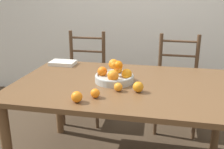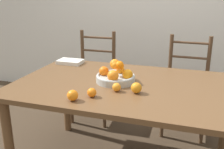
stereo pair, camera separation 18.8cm
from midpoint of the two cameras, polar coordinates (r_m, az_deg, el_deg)
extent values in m
cube|color=silver|center=(3.39, 12.25, 15.47)|extent=(8.00, 0.06, 2.60)
cube|color=brown|center=(1.96, 6.21, -2.56)|extent=(1.69, 1.05, 0.03)
cylinder|color=brown|center=(2.06, -19.06, -14.21)|extent=(0.07, 0.07, 0.72)
cylinder|color=brown|center=(2.73, -7.97, -5.15)|extent=(0.07, 0.07, 0.72)
cylinder|color=#B2B7B2|center=(1.98, 3.51, -1.03)|extent=(0.30, 0.30, 0.05)
torus|color=#B2B7B2|center=(1.98, 3.52, -0.40)|extent=(0.30, 0.30, 0.02)
sphere|color=orange|center=(1.95, 6.18, -0.05)|extent=(0.08, 0.08, 0.08)
sphere|color=orange|center=(2.05, 4.46, 1.02)|extent=(0.07, 0.07, 0.07)
sphere|color=orange|center=(1.99, 0.93, 0.66)|extent=(0.07, 0.07, 0.07)
sphere|color=orange|center=(1.88, 3.08, -0.33)|extent=(0.08, 0.08, 0.08)
sphere|color=orange|center=(1.94, 4.39, 1.96)|extent=(0.07, 0.07, 0.07)
sphere|color=orange|center=(1.96, 3.39, 2.25)|extent=(0.07, 0.07, 0.07)
sphere|color=orange|center=(1.94, 3.49, 1.96)|extent=(0.06, 0.06, 0.06)
sphere|color=orange|center=(1.70, -1.26, -4.01)|extent=(0.06, 0.06, 0.06)
sphere|color=orange|center=(1.78, 8.35, -2.95)|extent=(0.07, 0.07, 0.07)
sphere|color=orange|center=(1.80, 4.01, -2.84)|extent=(0.06, 0.06, 0.06)
sphere|color=orange|center=(1.65, -5.35, -4.61)|extent=(0.07, 0.07, 0.07)
cylinder|color=#513823|center=(2.92, -6.97, -6.53)|extent=(0.04, 0.04, 0.44)
cylinder|color=#513823|center=(2.80, 0.27, -7.47)|extent=(0.04, 0.04, 0.44)
cylinder|color=#513823|center=(3.13, -4.60, 0.64)|extent=(0.04, 0.04, 0.99)
cylinder|color=#513823|center=(3.02, 2.16, 0.04)|extent=(0.04, 0.04, 0.99)
cube|color=#513823|center=(2.92, -2.33, -1.34)|extent=(0.43, 0.41, 0.04)
cylinder|color=#513823|center=(3.04, -1.29, 2.34)|extent=(0.38, 0.04, 0.02)
cylinder|color=#513823|center=(3.00, -1.31, 5.15)|extent=(0.38, 0.04, 0.02)
cylinder|color=#513823|center=(2.97, -1.33, 8.04)|extent=(0.38, 0.04, 0.02)
cylinder|color=#513823|center=(2.70, 12.94, -9.03)|extent=(0.04, 0.04, 0.44)
cylinder|color=#513823|center=(2.69, 21.10, -9.84)|extent=(0.04, 0.04, 0.44)
cylinder|color=#513823|center=(2.92, 14.11, -1.14)|extent=(0.04, 0.04, 0.99)
cylinder|color=#513823|center=(2.92, 21.53, -1.87)|extent=(0.04, 0.04, 0.99)
cube|color=#513823|center=(2.76, 17.63, -3.38)|extent=(0.43, 0.41, 0.04)
cylinder|color=#513823|center=(2.88, 18.03, 0.57)|extent=(0.38, 0.03, 0.02)
cylinder|color=#513823|center=(2.84, 18.32, 3.52)|extent=(0.38, 0.03, 0.02)
cylinder|color=#513823|center=(2.81, 18.62, 6.54)|extent=(0.38, 0.03, 0.02)
cube|color=silver|center=(2.51, -6.97, 2.76)|extent=(0.23, 0.16, 0.03)
camera|label=1|loc=(0.09, -87.14, 0.92)|focal=42.00mm
camera|label=2|loc=(0.09, 92.86, -0.92)|focal=42.00mm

